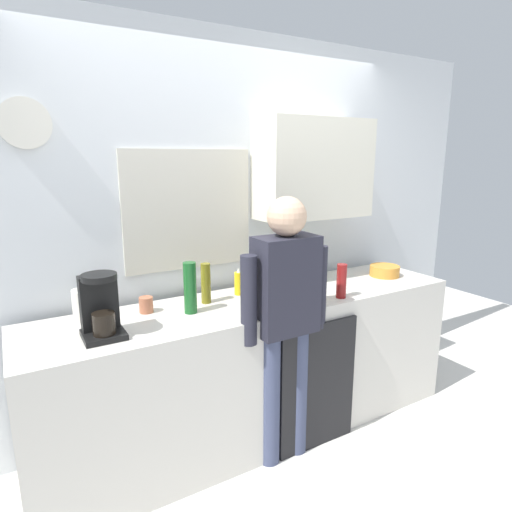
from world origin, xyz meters
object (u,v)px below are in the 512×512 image
bottle_red_vinegar (341,281)px  person_at_sink (285,311)px  dish_soap (239,283)px  storage_canister (86,304)px  bottle_clear_soda (309,261)px  coffee_maker (100,308)px  mixing_bowl (385,271)px  potted_plant (295,280)px  cup_terracotta_mug (146,305)px  bottle_olive_oil (206,283)px  bottle_green_wine (190,288)px

bottle_red_vinegar → person_at_sink: size_ratio=0.14×
dish_soap → storage_canister: size_ratio=1.06×
bottle_clear_soda → coffee_maker: bearing=-169.4°
mixing_bowl → coffee_maker: bearing=-177.8°
person_at_sink → potted_plant: bearing=38.4°
dish_soap → cup_terracotta_mug: bearing=-178.0°
bottle_clear_soda → potted_plant: bearing=-137.5°
bottle_clear_soda → cup_terracotta_mug: bottle_clear_soda is taller
coffee_maker → dish_soap: bearing=14.8°
bottle_olive_oil → person_at_sink: size_ratio=0.16×
bottle_clear_soda → mixing_bowl: size_ratio=1.27×
mixing_bowl → potted_plant: potted_plant is taller
coffee_maker → storage_canister: bearing=95.4°
bottle_green_wine → bottle_red_vinegar: size_ratio=1.36×
storage_canister → person_at_sink: bearing=-27.2°
mixing_bowl → potted_plant: 0.93m
coffee_maker → bottle_red_vinegar: bearing=-5.8°
bottle_olive_oil → cup_terracotta_mug: size_ratio=2.72×
bottle_olive_oil → bottle_red_vinegar: bearing=-23.8°
dish_soap → person_at_sink: bearing=-83.3°
potted_plant → dish_soap: potted_plant is taller
bottle_olive_oil → bottle_red_vinegar: (0.79, -0.35, -0.02)m
bottle_olive_oil → dish_soap: bottle_olive_oil is taller
mixing_bowl → storage_canister: storage_canister is taller
coffee_maker → bottle_green_wine: (0.51, 0.08, 0.00)m
bottle_red_vinegar → mixing_bowl: bearing=19.8°
bottle_green_wine → potted_plant: bearing=-11.2°
coffee_maker → storage_canister: (-0.03, 0.29, -0.06)m
storage_canister → coffee_maker: bearing=-84.6°
bottle_red_vinegar → cup_terracotta_mug: 1.21m
coffee_maker → mixing_bowl: size_ratio=1.50×
coffee_maker → bottle_red_vinegar: 1.45m
bottle_clear_soda → bottle_olive_oil: 0.86m
bottle_red_vinegar → potted_plant: (-0.29, 0.10, 0.02)m
bottle_olive_oil → mixing_bowl: bottle_olive_oil is taller
bottle_green_wine → storage_canister: (-0.54, 0.20, -0.06)m
potted_plant → bottle_clear_soda: bearing=42.5°
coffee_maker → storage_canister: coffee_maker is taller
bottle_olive_oil → bottle_red_vinegar: size_ratio=1.14×
bottle_olive_oil → storage_canister: size_ratio=1.47×
bottle_clear_soda → bottle_red_vinegar: size_ratio=1.27×
bottle_green_wine → storage_canister: 0.58m
coffee_maker → cup_terracotta_mug: 0.38m
mixing_bowl → storage_canister: size_ratio=1.29×
mixing_bowl → bottle_red_vinegar: bearing=-160.2°
bottle_green_wine → mixing_bowl: size_ratio=1.36×
dish_soap → storage_canister: (-0.94, 0.05, 0.01)m
storage_canister → cup_terracotta_mug: bearing=-12.4°
bottle_clear_soda → bottle_green_wine: size_ratio=0.93×
coffee_maker → bottle_clear_soda: size_ratio=1.18×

